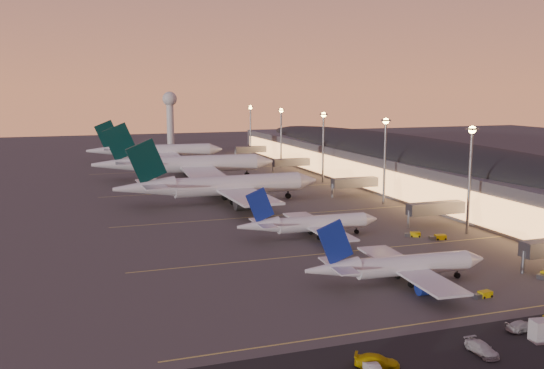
# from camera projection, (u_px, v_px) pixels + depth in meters

# --- Properties ---
(ground) EXTENTS (700.00, 700.00, 0.00)m
(ground) POSITION_uv_depth(u_px,v_px,m) (331.00, 246.00, 133.97)
(ground) COLOR #44423F
(airliner_narrow_south) EXTENTS (34.96, 31.27, 12.49)m
(airliner_narrow_south) POSITION_uv_depth(u_px,v_px,m) (398.00, 266.00, 107.97)
(airliner_narrow_south) COLOR silver
(airliner_narrow_south) RESTS_ON ground
(airliner_narrow_north) EXTENTS (35.02, 31.16, 12.56)m
(airliner_narrow_north) POSITION_uv_depth(u_px,v_px,m) (310.00, 224.00, 141.33)
(airliner_narrow_north) COLOR silver
(airliner_narrow_north) RESTS_ON ground
(airliner_wide_near) EXTENTS (63.77, 57.98, 20.43)m
(airliner_wide_near) POSITION_uv_depth(u_px,v_px,m) (221.00, 186.00, 183.53)
(airliner_wide_near) COLOR silver
(airliner_wide_near) RESTS_ON ground
(airliner_wide_mid) EXTENTS (69.37, 63.31, 22.19)m
(airliner_wide_mid) POSITION_uv_depth(u_px,v_px,m) (186.00, 164.00, 231.67)
(airliner_wide_mid) COLOR silver
(airliner_wide_mid) RESTS_ON ground
(airliner_wide_far) EXTENTS (63.32, 57.83, 20.25)m
(airliner_wide_far) POSITION_uv_depth(u_px,v_px,m) (156.00, 151.00, 285.70)
(airliner_wide_far) COLOR silver
(airliner_wide_far) RESTS_ON ground
(terminal_building) EXTENTS (56.35, 255.00, 17.46)m
(terminal_building) POSITION_uv_depth(u_px,v_px,m) (402.00, 160.00, 220.30)
(terminal_building) COLOR #515157
(terminal_building) RESTS_ON ground
(light_masts) EXTENTS (2.20, 217.20, 25.90)m
(light_masts) POSITION_uv_depth(u_px,v_px,m) (348.00, 139.00, 203.53)
(light_masts) COLOR slate
(light_masts) RESTS_ON ground
(radar_tower) EXTENTS (9.00, 9.00, 32.50)m
(radar_tower) POSITION_uv_depth(u_px,v_px,m) (170.00, 109.00, 376.10)
(radar_tower) COLOR silver
(radar_tower) RESTS_ON ground
(service_lane) EXTENTS (260.00, 16.00, 0.01)m
(service_lane) POSITION_uv_depth(u_px,v_px,m) (505.00, 347.00, 81.78)
(service_lane) COLOR black
(service_lane) RESTS_ON ground
(lane_markings) EXTENTS (90.00, 180.36, 0.00)m
(lane_markings) POSITION_uv_depth(u_px,v_px,m) (271.00, 212.00, 171.25)
(lane_markings) COLOR #D8C659
(lane_markings) RESTS_ON ground
(baggage_tug_a) EXTENTS (3.51, 1.75, 1.01)m
(baggage_tug_a) POSITION_uv_depth(u_px,v_px,m) (483.00, 295.00, 101.36)
(baggage_tug_a) COLOR #CEB206
(baggage_tug_a) RESTS_ON ground
(baggage_tug_c) EXTENTS (3.86, 2.76, 1.08)m
(baggage_tug_c) POSITION_uv_depth(u_px,v_px,m) (413.00, 235.00, 142.78)
(baggage_tug_c) COLOR #CEB206
(baggage_tug_c) RESTS_ON ground
(baggage_tug_d) EXTENTS (4.06, 2.23, 1.15)m
(baggage_tug_d) POSITION_uv_depth(u_px,v_px,m) (438.00, 237.00, 139.91)
(baggage_tug_d) COLOR #CEB206
(baggage_tug_d) RESTS_ON ground
(service_van_b) EXTENTS (6.00, 4.91, 1.64)m
(service_van_b) POSITION_uv_depth(u_px,v_px,m) (377.00, 361.00, 75.81)
(service_van_b) COLOR #CEB206
(service_van_b) RESTS_ON ground
(service_van_c) EXTENTS (2.20, 5.38, 1.56)m
(service_van_c) POSITION_uv_depth(u_px,v_px,m) (482.00, 348.00, 79.66)
(service_van_c) COLOR silver
(service_van_c) RESTS_ON ground
(service_van_e) EXTENTS (5.23, 2.44, 1.48)m
(service_van_e) POSITION_uv_depth(u_px,v_px,m) (522.00, 326.00, 87.28)
(service_van_e) COLOR silver
(service_van_e) RESTS_ON ground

